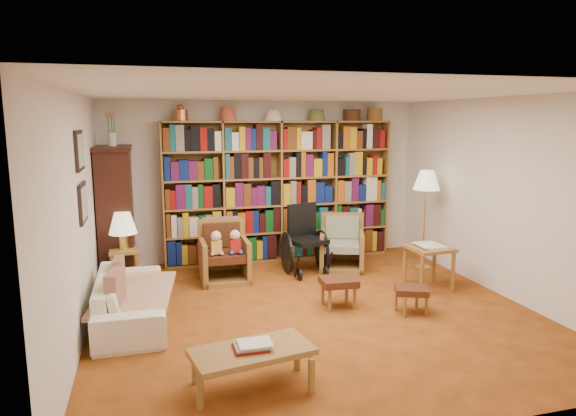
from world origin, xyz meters
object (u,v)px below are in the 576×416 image
object	(u,v)px
side_table_papers	(429,253)
footstool_a	(339,284)
wheelchair	(305,241)
floor_lamp	(427,184)
coffee_table	(252,353)
footstool_b	(411,292)
sofa	(131,298)
armchair_sage	(340,247)
side_table_lamp	(125,259)
armchair_leather	(224,255)

from	to	relation	value
side_table_papers	footstool_a	size ratio (longest dim) A/B	1.36
wheelchair	side_table_papers	size ratio (longest dim) A/B	1.67
floor_lamp	coffee_table	distance (m)	4.33
footstool_a	footstool_b	size ratio (longest dim) A/B	0.96
sofa	floor_lamp	world-z (taller)	floor_lamp
armchair_sage	wheelchair	bearing A→B (deg)	-173.54
side_table_lamp	footstool_b	bearing A→B (deg)	-29.88
sofa	footstool_b	size ratio (longest dim) A/B	3.96
sofa	armchair_sage	bearing A→B (deg)	-65.76
armchair_leather	footstool_b	xyz separation A→B (m)	(1.91, -1.86, -0.09)
side_table_lamp	floor_lamp	xyz separation A→B (m)	(4.30, -0.26, 0.90)
footstool_b	coffee_table	distance (m)	2.42
sofa	footstool_a	distance (m)	2.39
armchair_sage	wheelchair	size ratio (longest dim) A/B	0.89
coffee_table	armchair_sage	bearing A→B (deg)	57.64
armchair_sage	side_table_papers	size ratio (longest dim) A/B	1.49
side_table_papers	sofa	bearing A→B (deg)	-178.13
armchair_leather	armchair_sage	world-z (taller)	armchair_leather
armchair_sage	footstool_a	distance (m)	1.69
side_table_lamp	armchair_sage	xyz separation A→B (m)	(3.10, 0.12, -0.08)
side_table_lamp	side_table_papers	distance (m)	4.04
armchair_sage	footstool_b	bearing A→B (deg)	-86.45
side_table_papers	coffee_table	distance (m)	3.37
wheelchair	floor_lamp	world-z (taller)	floor_lamp
armchair_sage	coffee_table	xyz separation A→B (m)	(-1.99, -3.14, -0.00)
side_table_lamp	armchair_leather	world-z (taller)	armchair_leather
side_table_lamp	sofa	bearing A→B (deg)	-85.38
sofa	footstool_b	world-z (taller)	sofa
wheelchair	footstool_b	xyz separation A→B (m)	(0.70, -1.91, -0.20)
sofa	side_table_lamp	xyz separation A→B (m)	(-0.10, 1.24, 0.12)
footstool_b	armchair_sage	bearing A→B (deg)	93.55
side_table_papers	footstool_b	size ratio (longest dim) A/B	1.31
side_table_lamp	armchair_leather	distance (m)	1.32
side_table_lamp	coffee_table	size ratio (longest dim) A/B	0.49
armchair_sage	footstool_a	bearing A→B (deg)	-111.59
armchair_leather	coffee_table	xyz separation A→B (m)	(-0.21, -3.03, -0.04)
armchair_leather	floor_lamp	distance (m)	3.13
side_table_papers	footstool_b	bearing A→B (deg)	-131.52
armchair_leather	wheelchair	bearing A→B (deg)	2.27
side_table_lamp	wheelchair	bearing A→B (deg)	1.22
footstool_b	armchair_leather	bearing A→B (deg)	135.70
floor_lamp	side_table_lamp	bearing A→B (deg)	176.52
armchair_leather	coffee_table	bearing A→B (deg)	-93.94
floor_lamp	footstool_a	xyz separation A→B (m)	(-1.82, -1.19, -0.99)
armchair_sage	footstool_b	xyz separation A→B (m)	(0.12, -1.97, -0.05)
floor_lamp	coffee_table	world-z (taller)	floor_lamp
side_table_lamp	armchair_sage	bearing A→B (deg)	2.20
armchair_leather	floor_lamp	world-z (taller)	floor_lamp
footstool_a	coffee_table	size ratio (longest dim) A/B	0.41
wheelchair	footstool_a	distance (m)	1.51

